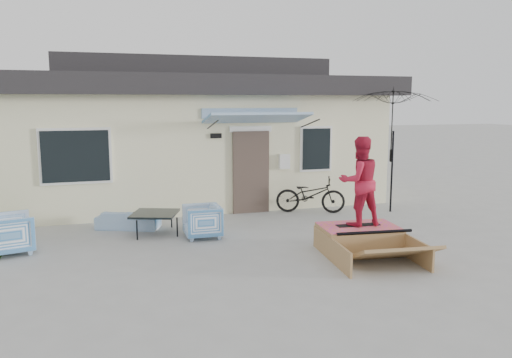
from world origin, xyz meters
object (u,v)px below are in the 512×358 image
object	(u,v)px
loveseat	(128,217)
skater	(359,179)
armchair_right	(202,220)
coffee_table	(155,223)
skateboard	(358,224)
bicycle	(310,191)
patio_umbrella	(393,145)
armchair_left	(9,232)
skate_ramp	(359,239)

from	to	relation	value
loveseat	skater	distance (m)	5.25
armchair_right	skater	bearing A→B (deg)	56.93
coffee_table	skateboard	xyz separation A→B (m)	(3.58, -2.44, 0.28)
armchair_right	coffee_table	distance (m)	1.12
bicycle	patio_umbrella	world-z (taller)	patio_umbrella
armchair_left	coffee_table	xyz separation A→B (m)	(2.77, 0.66, -0.19)
coffee_table	loveseat	bearing A→B (deg)	130.51
loveseat	skater	size ratio (longest dim) A/B	0.82
coffee_table	skate_ramp	size ratio (longest dim) A/B	0.48
skate_ramp	skater	distance (m)	1.14
skateboard	armchair_left	bearing A→B (deg)	168.54
armchair_left	skater	size ratio (longest dim) A/B	0.49
patio_umbrella	skater	world-z (taller)	skater
loveseat	skateboard	xyz separation A→B (m)	(4.11, -3.07, 0.24)
bicycle	skater	bearing A→B (deg)	-164.72
loveseat	armchair_left	bearing A→B (deg)	52.33
coffee_table	skater	xyz separation A→B (m)	(3.58, -2.44, 1.15)
loveseat	skater	xyz separation A→B (m)	(4.11, -3.07, 1.11)
armchair_right	skater	world-z (taller)	skater
patio_umbrella	skater	distance (m)	3.81
patio_umbrella	loveseat	bearing A→B (deg)	178.06
bicycle	skate_ramp	xyz separation A→B (m)	(-0.48, -3.42, -0.32)
bicycle	coffee_table	bearing A→B (deg)	126.15
loveseat	armchair_right	bearing A→B (deg)	161.65
armchair_left	skater	xyz separation A→B (m)	(6.36, -1.78, 0.97)
armchair_right	skater	xyz separation A→B (m)	(2.67, -1.81, 1.00)
bicycle	armchair_right	bearing A→B (deg)	139.62
armchair_left	skateboard	xyz separation A→B (m)	(6.36, -1.78, 0.09)
loveseat	patio_umbrella	size ratio (longest dim) A/B	0.53
loveseat	armchair_left	world-z (taller)	armchair_left
armchair_right	skateboard	size ratio (longest dim) A/B	0.90
coffee_table	bicycle	xyz separation A→B (m)	(4.06, 0.93, 0.34)
armchair_left	patio_umbrella	xyz separation A→B (m)	(8.87, 1.06, 1.33)
armchair_right	patio_umbrella	bearing A→B (deg)	102.32
loveseat	coffee_table	bearing A→B (deg)	153.09
bicycle	skater	world-z (taller)	skater
loveseat	skate_ramp	xyz separation A→B (m)	(4.11, -3.11, -0.03)
armchair_right	coffee_table	xyz separation A→B (m)	(-0.91, 0.63, -0.15)
patio_umbrella	skate_ramp	distance (m)	4.12
bicycle	skate_ramp	world-z (taller)	bicycle
coffee_table	skate_ramp	bearing A→B (deg)	-34.86
loveseat	skateboard	bearing A→B (deg)	165.89
patio_umbrella	bicycle	bearing A→B (deg)	165.43
skateboard	loveseat	bearing A→B (deg)	147.52
coffee_table	armchair_left	bearing A→B (deg)	-166.59
coffee_table	skateboard	size ratio (longest dim) A/B	1.10
armchair_left	patio_umbrella	world-z (taller)	patio_umbrella
armchair_left	coffee_table	distance (m)	2.86
coffee_table	patio_umbrella	distance (m)	6.30
patio_umbrella	armchair_right	bearing A→B (deg)	-168.79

